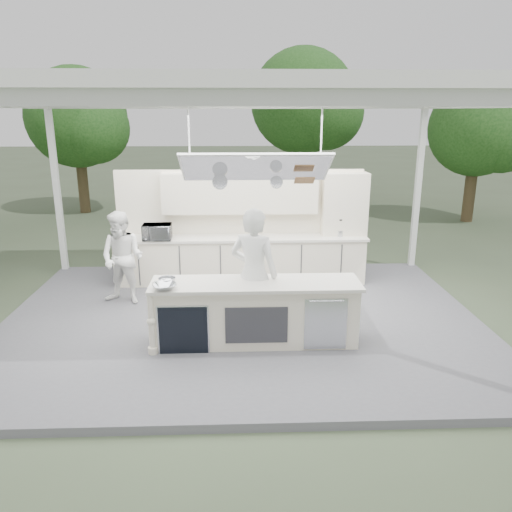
{
  "coord_description": "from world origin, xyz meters",
  "views": [
    {
      "loc": [
        -0.06,
        -7.84,
        3.5
      ],
      "look_at": [
        0.26,
        0.4,
        1.09
      ],
      "focal_mm": 35.0,
      "sensor_mm": 36.0,
      "label": 1
    }
  ],
  "objects_px": {
    "demo_island": "(254,312)",
    "head_chef": "(254,274)",
    "back_counter": "(241,259)",
    "sous_chef": "(123,258)"
  },
  "relations": [
    {
      "from": "demo_island",
      "to": "head_chef",
      "type": "bearing_deg",
      "value": 88.58
    },
    {
      "from": "demo_island",
      "to": "sous_chef",
      "type": "xyz_separation_m",
      "value": [
        -2.3,
        1.71,
        0.37
      ]
    },
    {
      "from": "demo_island",
      "to": "head_chef",
      "type": "height_order",
      "value": "head_chef"
    },
    {
      "from": "back_counter",
      "to": "sous_chef",
      "type": "height_order",
      "value": "sous_chef"
    },
    {
      "from": "back_counter",
      "to": "head_chef",
      "type": "bearing_deg",
      "value": -85.96
    },
    {
      "from": "demo_island",
      "to": "back_counter",
      "type": "relative_size",
      "value": 0.61
    },
    {
      "from": "head_chef",
      "to": "sous_chef",
      "type": "xyz_separation_m",
      "value": [
        -2.31,
        1.5,
        -0.17
      ]
    },
    {
      "from": "back_counter",
      "to": "head_chef",
      "type": "distance_m",
      "value": 2.66
    },
    {
      "from": "head_chef",
      "to": "sous_chef",
      "type": "height_order",
      "value": "head_chef"
    },
    {
      "from": "demo_island",
      "to": "back_counter",
      "type": "xyz_separation_m",
      "value": [
        -0.18,
        2.81,
        0.0
      ]
    }
  ]
}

